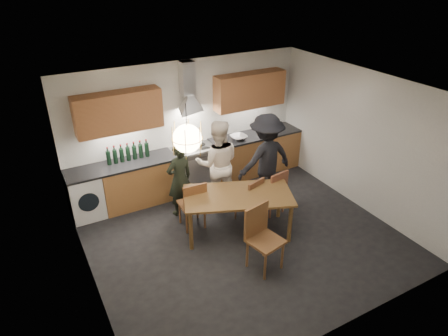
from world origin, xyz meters
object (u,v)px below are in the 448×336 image
chair_front (261,233)px  mixing_bowl (239,137)px  dining_table (238,199)px  person_mid (218,164)px  person_left (180,179)px  wine_bottles (128,152)px  person_right (266,159)px  chair_back_left (193,202)px  stock_pot (271,128)px

chair_front → mixing_bowl: (1.14, 2.62, 0.35)m
dining_table → person_mid: bearing=103.6°
person_left → wine_bottles: person_left is taller
person_right → mixing_bowl: size_ratio=5.18×
person_mid → mixing_bowl: bearing=-116.7°
chair_back_left → person_left: 0.60m
person_mid → person_right: (0.88, -0.30, 0.03)m
dining_table → person_left: bearing=143.1°
chair_back_left → mixing_bowl: 2.11m
person_right → stock_pot: person_right is taller
dining_table → person_left: 1.21m
person_right → stock_pot: bearing=-130.1°
person_left → wine_bottles: (-0.67, 0.84, 0.35)m
chair_front → person_left: person_left is taller
wine_bottles → dining_table: bearing=-55.3°
dining_table → chair_front: chair_front is taller
mixing_bowl → wine_bottles: bearing=176.3°
chair_back_left → stock_pot: bearing=-149.6°
wine_bottles → person_right: bearing=-26.8°
dining_table → stock_pot: 2.60m
chair_front → person_mid: person_mid is taller
person_mid → stock_pot: bearing=-132.1°
dining_table → chair_back_left: 0.79m
person_left → stock_pot: size_ratio=6.34×
dining_table → chair_front: size_ratio=1.94×
person_right → wine_bottles: 2.60m
person_left → person_right: bearing=157.3°
dining_table → mixing_bowl: 2.02m
dining_table → person_mid: (0.15, 1.00, 0.18)m
chair_back_left → stock_pot: size_ratio=4.10×
dining_table → chair_front: bearing=-75.7°
dining_table → mixing_bowl: size_ratio=5.87×
person_right → person_mid: bearing=-20.8°
person_left → person_right: (1.65, -0.33, 0.17)m
chair_back_left → person_mid: person_mid is taller
chair_back_left → mixing_bowl: size_ratio=2.72×
person_left → person_right: person_right is taller
chair_front → wine_bottles: wine_bottles is taller
chair_front → stock_pot: 3.35m
chair_back_left → person_right: bearing=-169.1°
chair_back_left → wine_bottles: bearing=-61.6°
dining_table → person_left: person_left is taller
chair_back_left → person_mid: size_ratio=0.54×
chair_back_left → chair_front: bearing=112.9°
person_right → wine_bottles: (-2.32, 1.17, 0.18)m
person_left → person_mid: size_ratio=0.84×
mixing_bowl → person_left: bearing=-157.2°
dining_table → person_mid: 1.03m
chair_back_left → dining_table: bearing=145.8°
chair_back_left → stock_pot: (2.49, 1.31, 0.44)m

